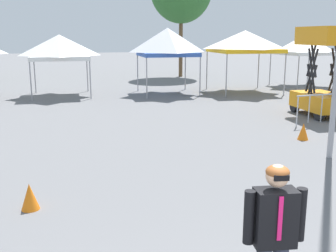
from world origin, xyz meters
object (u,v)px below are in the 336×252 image
canopy_tent_right_of_center (59,47)px  canopy_tent_behind_right (167,42)px  crowd_barrier_mid_lot (322,103)px  traffic_cone_lot_center (30,197)px  canopy_tent_left_of_center (245,41)px  traffic_cone_near_barrier (303,132)px  canopy_tent_far_left (305,44)px  scissor_lift (322,88)px  person_foreground (274,234)px

canopy_tent_right_of_center → canopy_tent_behind_right: size_ratio=0.90×
crowd_barrier_mid_lot → traffic_cone_lot_center: crowd_barrier_mid_lot is taller
traffic_cone_lot_center → canopy_tent_left_of_center: bearing=51.3°
canopy_tent_left_of_center → traffic_cone_near_barrier: size_ratio=6.96×
canopy_tent_far_left → traffic_cone_lot_center: canopy_tent_far_left is taller
canopy_tent_far_left → scissor_lift: scissor_lift is taller
canopy_tent_far_left → traffic_cone_near_barrier: 13.54m
traffic_cone_near_barrier → traffic_cone_lot_center: bearing=-158.1°
traffic_cone_near_barrier → person_foreground: bearing=-125.8°
canopy_tent_left_of_center → crowd_barrier_mid_lot: 8.46m
canopy_tent_behind_right → traffic_cone_near_barrier: bearing=-82.6°
traffic_cone_lot_center → scissor_lift: bearing=30.7°
canopy_tent_right_of_center → canopy_tent_left_of_center: bearing=-7.3°
canopy_tent_right_of_center → scissor_lift: scissor_lift is taller
canopy_tent_behind_right → canopy_tent_far_left: 8.71m
canopy_tent_left_of_center → crowd_barrier_mid_lot: size_ratio=1.65×
canopy_tent_behind_right → canopy_tent_left_of_center: (4.10, -0.49, 0.02)m
canopy_tent_far_left → scissor_lift: bearing=-119.4°
person_foreground → traffic_cone_lot_center: person_foreground is taller
canopy_tent_behind_right → traffic_cone_lot_center: canopy_tent_behind_right is taller
crowd_barrier_mid_lot → traffic_cone_near_barrier: bearing=-137.4°
crowd_barrier_mid_lot → traffic_cone_near_barrier: (-1.75, -1.61, -0.51)m
crowd_barrier_mid_lot → canopy_tent_behind_right: bearing=109.6°
canopy_tent_left_of_center → traffic_cone_near_barrier: canopy_tent_left_of_center is taller
canopy_tent_left_of_center → traffic_cone_near_barrier: bearing=-105.8°
person_foreground → traffic_cone_near_barrier: person_foreground is taller
crowd_barrier_mid_lot → traffic_cone_lot_center: size_ratio=4.37×
canopy_tent_far_left → crowd_barrier_mid_lot: 11.20m
scissor_lift → crowd_barrier_mid_lot: 1.81m
canopy_tent_far_left → scissor_lift: 9.39m
canopy_tent_right_of_center → canopy_tent_far_left: canopy_tent_far_left is taller
person_foreground → canopy_tent_right_of_center: bearing=95.9°
scissor_lift → traffic_cone_near_barrier: bearing=-132.1°
canopy_tent_left_of_center → person_foreground: bearing=-114.8°
canopy_tent_behind_right → person_foreground: 17.45m
crowd_barrier_mid_lot → canopy_tent_far_left: bearing=59.7°
canopy_tent_behind_right → canopy_tent_left_of_center: bearing=-6.9°
canopy_tent_right_of_center → scissor_lift: bearing=-40.0°
canopy_tent_right_of_center → traffic_cone_near_barrier: size_ratio=6.12×
canopy_tent_far_left → person_foreground: bearing=-124.3°
canopy_tent_far_left → traffic_cone_lot_center: size_ratio=6.49×
canopy_tent_far_left → crowd_barrier_mid_lot: canopy_tent_far_left is taller
canopy_tent_behind_right → crowd_barrier_mid_lot: bearing=-70.4°
person_foreground → crowd_barrier_mid_lot: bearing=51.6°
canopy_tent_right_of_center → canopy_tent_far_left: (14.01, 0.16, 0.05)m
canopy_tent_far_left → traffic_cone_near_barrier: canopy_tent_far_left is taller
canopy_tent_far_left → traffic_cone_lot_center: 20.62m
canopy_tent_far_left → crowd_barrier_mid_lot: bearing=-120.3°
canopy_tent_far_left → canopy_tent_left_of_center: bearing=-163.2°
canopy_tent_left_of_center → canopy_tent_behind_right: bearing=173.1°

